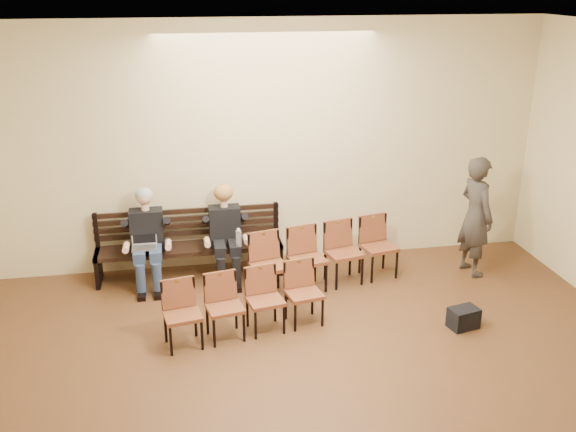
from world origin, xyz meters
name	(u,v)px	position (x,y,z in m)	size (l,w,h in m)	color
room_walls	(347,180)	(0.00, 0.79, 2.54)	(8.02, 10.01, 3.51)	beige
bench	(190,261)	(-1.16, 4.65, 0.23)	(2.60, 0.90, 0.45)	black
seated_man	(147,238)	(-1.72, 4.53, 0.66)	(0.55, 0.77, 1.33)	black
seated_woman	(226,236)	(-0.66, 4.53, 0.62)	(0.53, 0.74, 1.24)	black
laptop	(145,249)	(-1.76, 4.36, 0.57)	(0.33, 0.26, 0.24)	silver
water_bottle	(239,246)	(-0.50, 4.23, 0.58)	(0.08, 0.08, 0.25)	silver
bag	(464,318)	(2.03, 2.60, 0.13)	(0.34, 0.24, 0.25)	black
passerby	(477,207)	(2.80, 4.05, 0.99)	(0.72, 0.47, 1.97)	#332E2A
chair_row_front	(326,257)	(0.65, 4.00, 0.43)	(2.10, 0.47, 0.86)	brown
chair_row_back	(245,304)	(-0.58, 2.93, 0.39)	(1.89, 0.42, 0.78)	brown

